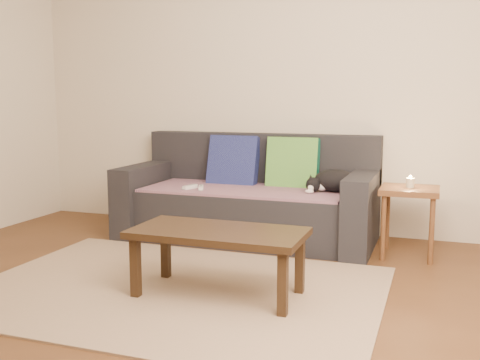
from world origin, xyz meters
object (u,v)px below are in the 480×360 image
object	(u,v)px
wii_remote_b	(201,188)
side_table	(409,200)
cat	(333,181)
coffee_table	(218,238)
sofa	(249,202)
wii_remote_a	(190,187)

from	to	relation	value
wii_remote_b	side_table	distance (m)	1.63
cat	coffee_table	xyz separation A→B (m)	(-0.43, -1.40, -0.17)
cat	coffee_table	distance (m)	1.47
sofa	coffee_table	xyz separation A→B (m)	(0.29, -1.42, 0.05)
wii_remote_b	coffee_table	world-z (taller)	wii_remote_b
wii_remote_b	coffee_table	xyz separation A→B (m)	(0.61, -1.15, -0.10)
cat	wii_remote_b	size ratio (longest dim) A/B	2.78
sofa	wii_remote_b	bearing A→B (deg)	-139.47
sofa	wii_remote_b	size ratio (longest dim) A/B	14.00
wii_remote_b	wii_remote_a	bearing A→B (deg)	64.90
cat	wii_remote_a	bearing A→B (deg)	-163.38
wii_remote_a	wii_remote_b	xyz separation A→B (m)	(0.10, -0.01, 0.00)
wii_remote_a	coffee_table	world-z (taller)	wii_remote_a
wii_remote_a	wii_remote_b	bearing A→B (deg)	-75.37
coffee_table	wii_remote_a	bearing A→B (deg)	121.66
side_table	coffee_table	size ratio (longest dim) A/B	0.51
sofa	side_table	size ratio (longest dim) A/B	4.01
wii_remote_b	side_table	size ratio (longest dim) A/B	0.29
wii_remote_a	sofa	bearing A→B (deg)	-39.25
wii_remote_a	side_table	world-z (taller)	side_table
wii_remote_a	side_table	size ratio (longest dim) A/B	0.29
sofa	side_table	distance (m)	1.32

